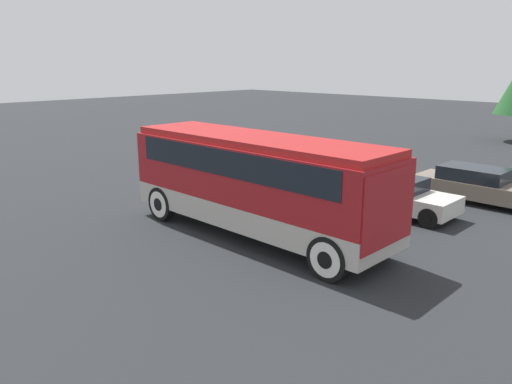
% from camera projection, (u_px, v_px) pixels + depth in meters
% --- Properties ---
extents(ground_plane, '(120.00, 120.00, 0.00)m').
position_uv_depth(ground_plane, '(256.00, 235.00, 15.64)').
color(ground_plane, '#26282B').
extents(tour_bus, '(9.08, 2.57, 3.13)m').
position_uv_depth(tour_bus, '(258.00, 177.00, 15.10)').
color(tour_bus, '#B7B2A8').
rests_on(tour_bus, ground_plane).
extents(parked_car_near, '(4.41, 1.83, 1.31)m').
position_uv_depth(parked_car_near, '(393.00, 194.00, 17.90)').
color(parked_car_near, silver).
rests_on(parked_car_near, ground_plane).
extents(parked_car_mid, '(4.18, 1.86, 1.35)m').
position_uv_depth(parked_car_mid, '(265.00, 170.00, 21.91)').
color(parked_car_mid, navy).
rests_on(parked_car_mid, ground_plane).
extents(parked_car_far, '(4.66, 1.81, 1.35)m').
position_uv_depth(parked_car_far, '(477.00, 185.00, 19.27)').
color(parked_car_far, '#7A6B5B').
rests_on(parked_car_far, ground_plane).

